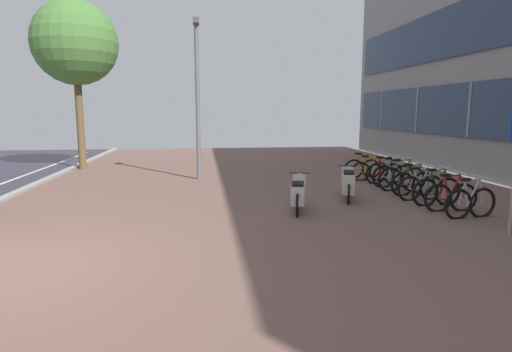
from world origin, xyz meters
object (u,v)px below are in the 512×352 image
at_px(bicycle_rack_01, 451,197).
at_px(bicycle_rack_07, 384,173).
at_px(bicycle_rack_08, 370,171).
at_px(bicycle_rack_09, 363,168).
at_px(scooter_mid, 348,184).
at_px(bicycle_rack_06, 393,176).
at_px(bicycle_rack_00, 470,203).
at_px(scooter_near, 298,194).
at_px(bicycle_rack_05, 402,179).
at_px(bicycle_rack_02, 436,191).
at_px(street_tree, 75,43).
at_px(bicycle_rack_03, 420,187).
at_px(lamp_post, 197,91).
at_px(bicycle_rack_04, 413,183).

bearing_deg(bicycle_rack_01, bicycle_rack_07, 88.98).
relative_size(bicycle_rack_08, bicycle_rack_09, 0.98).
bearing_deg(scooter_mid, bicycle_rack_06, 39.21).
height_order(bicycle_rack_00, scooter_near, bicycle_rack_00).
bearing_deg(bicycle_rack_05, bicycle_rack_01, -90.92).
bearing_deg(bicycle_rack_02, bicycle_rack_05, 89.18).
relative_size(bicycle_rack_05, street_tree, 0.22).
height_order(bicycle_rack_06, scooter_near, bicycle_rack_06).
relative_size(bicycle_rack_05, bicycle_rack_07, 1.11).
bearing_deg(bicycle_rack_03, bicycle_rack_06, 85.82).
bearing_deg(lamp_post, scooter_near, -64.85).
xyz_separation_m(bicycle_rack_08, scooter_mid, (-1.78, -2.90, 0.10)).
bearing_deg(bicycle_rack_04, scooter_mid, -169.13).
bearing_deg(scooter_near, scooter_mid, 33.33).
bearing_deg(bicycle_rack_05, bicycle_rack_08, 96.19).
bearing_deg(bicycle_rack_02, bicycle_rack_04, 87.99).
distance_m(bicycle_rack_00, scooter_near, 3.74).
xyz_separation_m(bicycle_rack_02, scooter_mid, (-1.95, 0.88, 0.08)).
bearing_deg(bicycle_rack_07, lamp_post, 164.56).
height_order(bicycle_rack_00, bicycle_rack_01, bicycle_rack_00).
height_order(bicycle_rack_09, lamp_post, lamp_post).
height_order(bicycle_rack_02, bicycle_rack_03, bicycle_rack_02).
relative_size(bicycle_rack_05, bicycle_rack_09, 1.10).
relative_size(bicycle_rack_02, bicycle_rack_05, 0.94).
height_order(bicycle_rack_07, street_tree, street_tree).
xyz_separation_m(bicycle_rack_02, bicycle_rack_04, (0.04, 1.26, -0.01)).
relative_size(bicycle_rack_01, bicycle_rack_03, 0.99).
relative_size(bicycle_rack_00, scooter_mid, 0.73).
bearing_deg(bicycle_rack_01, bicycle_rack_06, 88.67).
height_order(bicycle_rack_01, bicycle_rack_04, bicycle_rack_04).
distance_m(bicycle_rack_04, scooter_mid, 2.04).
relative_size(bicycle_rack_00, bicycle_rack_01, 1.01).
bearing_deg(lamp_post, bicycle_rack_03, -35.72).
bearing_deg(bicycle_rack_04, bicycle_rack_08, 95.04).
bearing_deg(scooter_near, bicycle_rack_09, 53.71).
height_order(bicycle_rack_04, street_tree, street_tree).
bearing_deg(bicycle_rack_04, lamp_post, 149.15).
distance_m(bicycle_rack_01, bicycle_rack_07, 3.78).
bearing_deg(scooter_mid, bicycle_rack_01, -37.79).
distance_m(bicycle_rack_05, bicycle_rack_08, 1.90).
distance_m(bicycle_rack_03, street_tree, 13.50).
xyz_separation_m(bicycle_rack_05, street_tree, (-10.52, 6.03, 4.52)).
xyz_separation_m(bicycle_rack_00, bicycle_rack_03, (-0.13, 1.89, -0.00)).
relative_size(bicycle_rack_04, scooter_mid, 0.74).
height_order(bicycle_rack_04, bicycle_rack_08, bicycle_rack_04).
bearing_deg(bicycle_rack_09, lamp_post, 176.26).
xyz_separation_m(bicycle_rack_02, lamp_post, (-5.85, 4.78, 2.60)).
xyz_separation_m(scooter_near, street_tree, (-6.97, 8.08, 4.48)).
bearing_deg(bicycle_rack_02, street_tree, 142.96).
bearing_deg(lamp_post, bicycle_rack_00, -45.67).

